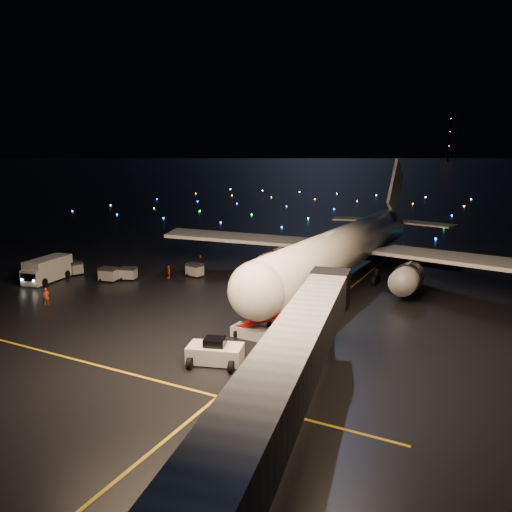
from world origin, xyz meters
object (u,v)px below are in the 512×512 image
at_px(baggage_cart_1, 108,274).
at_px(baggage_cart_2, 128,273).
at_px(baggage_cart_0, 195,270).
at_px(baggage_cart_3, 75,268).
at_px(belt_loader, 255,322).
at_px(crew_a, 46,296).
at_px(airliner, 353,221).
at_px(pushback_tug, 215,350).
at_px(crew_c, 169,272).
at_px(service_truck, 48,269).

xyz_separation_m(baggage_cart_1, baggage_cart_2, (1.75, 1.81, -0.08)).
xyz_separation_m(baggage_cart_0, baggage_cart_2, (-6.80, -5.43, -0.05)).
height_order(baggage_cart_2, baggage_cart_3, baggage_cart_3).
bearing_deg(belt_loader, crew_a, -173.24).
distance_m(airliner, baggage_cart_0, 22.00).
relative_size(pushback_tug, crew_a, 2.32).
height_order(belt_loader, crew_c, belt_loader).
bearing_deg(crew_a, baggage_cart_3, 80.59).
relative_size(crew_a, baggage_cart_2, 0.94).
height_order(baggage_cart_0, baggage_cart_3, baggage_cart_3).
bearing_deg(baggage_cart_2, baggage_cart_3, 170.85).
bearing_deg(baggage_cart_1, crew_a, -97.26).
bearing_deg(belt_loader, baggage_cart_3, 166.59).
bearing_deg(crew_c, baggage_cart_0, 80.73).
relative_size(service_truck, baggage_cart_3, 3.87).
xyz_separation_m(belt_loader, baggage_cart_2, (-24.32, 10.77, -0.67)).
height_order(airliner, service_truck, airliner).
bearing_deg(baggage_cart_0, belt_loader, -31.37).
height_order(pushback_tug, crew_c, pushback_tug).
height_order(pushback_tug, baggage_cart_3, pushback_tug).
height_order(crew_a, baggage_cart_0, crew_a).
bearing_deg(service_truck, pushback_tug, -29.99).
height_order(service_truck, crew_c, service_truck).
distance_m(belt_loader, baggage_cart_0, 23.88).
xyz_separation_m(service_truck, crew_c, (13.17, 8.23, -0.71)).
height_order(crew_a, baggage_cart_3, crew_a).
xyz_separation_m(belt_loader, baggage_cart_1, (-26.07, 8.96, -0.59)).
bearing_deg(baggage_cart_3, baggage_cart_2, 26.21).
relative_size(pushback_tug, crew_c, 2.67).
bearing_deg(crew_a, baggage_cart_0, 23.20).
bearing_deg(airliner, belt_loader, -91.42).
relative_size(belt_loader, crew_a, 3.33).
relative_size(airliner, crew_c, 32.99).
distance_m(baggage_cart_0, baggage_cart_1, 11.20).
height_order(baggage_cart_1, baggage_cart_3, baggage_cart_1).
bearing_deg(baggage_cart_2, airliner, 12.43).
bearing_deg(service_truck, airliner, 19.02).
bearing_deg(baggage_cart_2, crew_a, -110.26).
bearing_deg(baggage_cart_0, baggage_cart_1, -128.32).
bearing_deg(crew_a, baggage_cart_1, 51.32).
height_order(crew_a, baggage_cart_1, crew_a).
bearing_deg(crew_c, crew_a, -67.70).
xyz_separation_m(airliner, baggage_cart_1, (-27.53, -16.07, -6.72)).
height_order(belt_loader, baggage_cart_3, belt_loader).
relative_size(crew_c, baggage_cart_1, 0.75).
bearing_deg(crew_a, crew_c, 28.57).
xyz_separation_m(pushback_tug, baggage_cart_1, (-25.74, 15.23, -0.11)).
bearing_deg(baggage_cart_3, airliner, 42.95).
relative_size(crew_c, baggage_cart_0, 0.78).
distance_m(crew_a, baggage_cart_3, 13.71).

